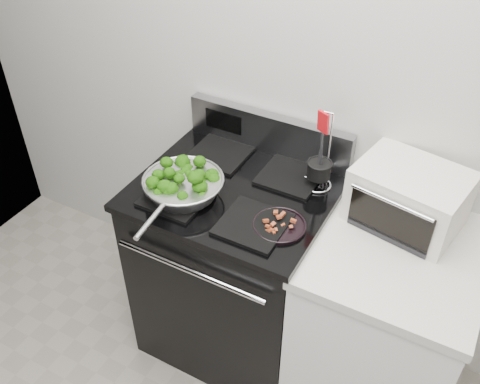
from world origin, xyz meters
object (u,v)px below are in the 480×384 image
Objects in this scene: bacon_plate at (279,223)px; toaster_oven at (409,197)px; utensil_holder at (319,173)px; gas_range at (236,265)px; skillet at (183,186)px.

bacon_plate is 0.46× the size of toaster_oven.
toaster_oven is at bearing 24.53° from utensil_holder.
bacon_plate is 0.57× the size of utensil_holder.
toaster_oven reaches higher than gas_range.
toaster_oven reaches higher than skillet.
utensil_holder reaches higher than toaster_oven.
gas_range is 0.56m from skillet.
utensil_holder is 0.36m from toaster_oven.
skillet is at bearing -119.81° from utensil_holder.
utensil_holder is at bearing 84.06° from bacon_plate.
gas_range is 2.20× the size of skillet.
skillet is at bearing -177.80° from bacon_plate.
toaster_oven is (0.39, 0.30, 0.07)m from bacon_plate.
utensil_holder is 0.79× the size of toaster_oven.
utensil_holder is (0.03, 0.30, 0.05)m from bacon_plate.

